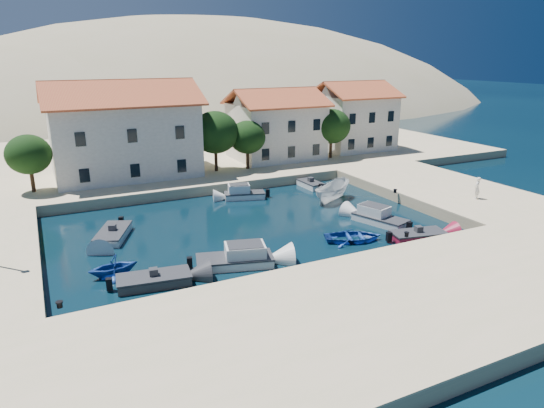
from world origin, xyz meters
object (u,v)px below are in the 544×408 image
at_px(building_mid, 276,123).
at_px(boat_east, 332,201).
at_px(building_left, 123,128).
at_px(building_right, 353,115).
at_px(pedestrian, 477,188).
at_px(rowboat_south, 353,240).
at_px(cabin_cruiser_east, 380,218).
at_px(cabin_cruiser_south, 235,259).

distance_m(building_mid, boat_east, 16.76).
bearing_deg(boat_east, building_left, 19.02).
height_order(building_right, pedestrian, building_right).
bearing_deg(rowboat_south, cabin_cruiser_east, -42.48).
distance_m(cabin_cruiser_south, cabin_cruiser_east, 13.82).
bearing_deg(pedestrian, rowboat_south, -23.66).
relative_size(building_right, rowboat_south, 2.25).
height_order(rowboat_south, cabin_cruiser_east, cabin_cruiser_east).
distance_m(cabin_cruiser_south, boat_east, 16.66).
height_order(cabin_cruiser_east, boat_east, cabin_cruiser_east).
relative_size(building_right, boat_east, 1.85).
xyz_separation_m(building_right, cabin_cruiser_east, (-14.09, -23.96, -5.00)).
height_order(building_right, rowboat_south, building_right).
relative_size(cabin_cruiser_east, boat_east, 0.95).
distance_m(cabin_cruiser_east, boat_east, 7.17).
height_order(building_left, rowboat_south, building_left).
bearing_deg(building_right, building_left, -176.19).
relative_size(building_mid, building_right, 1.11).
bearing_deg(rowboat_south, pedestrian, -63.70).
xyz_separation_m(boat_east, pedestrian, (9.88, -7.84, 1.96)).
bearing_deg(boat_east, building_right, -68.03).
relative_size(cabin_cruiser_south, rowboat_south, 1.27).
distance_m(building_left, building_right, 30.07).
relative_size(cabin_cruiser_east, pedestrian, 2.52).
bearing_deg(rowboat_south, building_left, 46.45).
distance_m(building_right, rowboat_south, 32.30).
distance_m(building_mid, rowboat_south, 26.37).
height_order(cabin_cruiser_east, pedestrian, pedestrian).
height_order(cabin_cruiser_south, pedestrian, pedestrian).
xyz_separation_m(cabin_cruiser_south, rowboat_south, (9.46, 0.24, -0.48)).
height_order(building_left, cabin_cruiser_south, building_left).
height_order(building_left, building_right, building_left).
distance_m(building_mid, pedestrian, 25.11).
xyz_separation_m(building_mid, rowboat_south, (-6.25, -25.08, -5.22)).
relative_size(building_mid, cabin_cruiser_east, 2.17).
height_order(building_left, pedestrian, building_left).
bearing_deg(pedestrian, cabin_cruiser_south, -25.43).
distance_m(building_right, pedestrian, 25.23).
xyz_separation_m(rowboat_south, cabin_cruiser_east, (4.16, 2.13, 0.48)).
bearing_deg(cabin_cruiser_east, cabin_cruiser_south, 81.59).
bearing_deg(cabin_cruiser_east, building_right, -48.73).
relative_size(building_mid, boat_east, 2.06).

